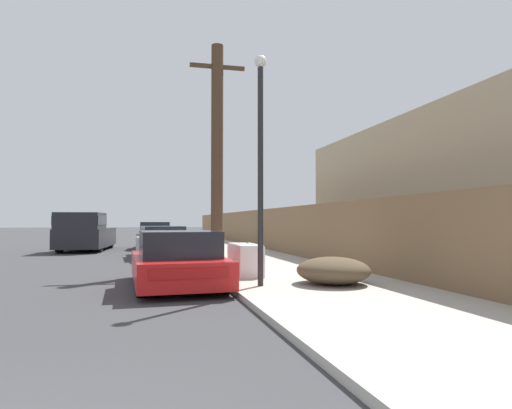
% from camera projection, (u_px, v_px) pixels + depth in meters
% --- Properties ---
extents(sidewalk_curb, '(4.20, 63.00, 0.12)m').
position_uv_depth(sidewalk_curb, '(214.00, 246.00, 26.07)').
color(sidewalk_curb, '#ADA89E').
rests_on(sidewalk_curb, ground).
extents(discarded_fridge, '(0.63, 1.66, 0.80)m').
position_uv_depth(discarded_fridge, '(245.00, 259.00, 11.61)').
color(discarded_fridge, white).
rests_on(discarded_fridge, sidewalk_curb).
extents(parked_sports_car_red, '(2.08, 4.25, 1.27)m').
position_uv_depth(parked_sports_car_red, '(177.00, 261.00, 10.26)').
color(parked_sports_car_red, red).
rests_on(parked_sports_car_red, ground).
extents(car_parked_mid, '(2.13, 4.70, 1.28)m').
position_uv_depth(car_parked_mid, '(162.00, 243.00, 18.61)').
color(car_parked_mid, silver).
rests_on(car_parked_mid, ground).
extents(car_parked_far, '(2.00, 4.47, 1.43)m').
position_uv_depth(car_parked_far, '(156.00, 236.00, 24.82)').
color(car_parked_far, gray).
rests_on(car_parked_far, ground).
extents(pickup_truck, '(2.52, 5.57, 1.88)m').
position_uv_depth(pickup_truck, '(85.00, 232.00, 22.61)').
color(pickup_truck, '#232328').
rests_on(pickup_truck, ground).
extents(utility_pole, '(1.80, 0.39, 7.12)m').
position_uv_depth(utility_pole, '(217.00, 151.00, 14.80)').
color(utility_pole, '#4C3826').
rests_on(utility_pole, sidewalk_curb).
extents(street_lamp, '(0.26, 0.26, 4.92)m').
position_uv_depth(street_lamp, '(260.00, 152.00, 9.70)').
color(street_lamp, '#232326').
rests_on(street_lamp, sidewalk_curb).
extents(brush_pile, '(1.58, 1.70, 0.59)m').
position_uv_depth(brush_pile, '(333.00, 270.00, 9.90)').
color(brush_pile, brown).
rests_on(brush_pile, sidewalk_curb).
extents(wooden_fence, '(0.08, 44.41, 1.96)m').
position_uv_depth(wooden_fence, '(252.00, 228.00, 25.50)').
color(wooden_fence, brown).
rests_on(wooden_fence, sidewalk_curb).
extents(building_right_house, '(6.00, 13.05, 4.81)m').
position_uv_depth(building_right_house, '(467.00, 194.00, 15.63)').
color(building_right_house, tan).
rests_on(building_right_house, ground).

